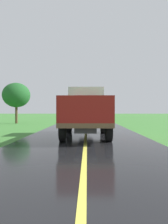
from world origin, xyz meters
name	(u,v)px	position (x,y,z in m)	size (l,w,h in m)	color
banana_truck_near	(86,111)	(0.02, 12.10, 1.46)	(2.38, 5.82, 2.80)	#2D2D30
roadside_tree_mid_right	(16,95)	(-8.16, 23.76, 3.28)	(3.16, 3.16, 4.71)	#4C3823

